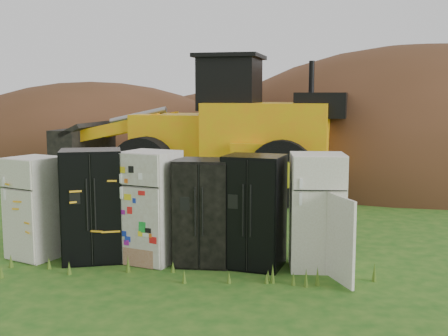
# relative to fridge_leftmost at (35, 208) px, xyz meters

# --- Properties ---
(ground) EXTENTS (120.00, 120.00, 0.00)m
(ground) POSITION_rel_fridge_leftmost_xyz_m (2.54, -0.02, -0.88)
(ground) COLOR #1D5015
(ground) RESTS_ON ground
(fridge_leftmost) EXTENTS (1.01, 0.99, 1.76)m
(fridge_leftmost) POSITION_rel_fridge_leftmost_xyz_m (0.00, 0.00, 0.00)
(fridge_leftmost) COLOR white
(fridge_leftmost) RESTS_ON ground
(fridge_black_side) EXTENTS (1.19, 1.06, 1.91)m
(fridge_black_side) POSITION_rel_fridge_leftmost_xyz_m (1.04, -0.05, 0.07)
(fridge_black_side) COLOR black
(fridge_black_side) RESTS_ON ground
(fridge_sticker) EXTENTS (1.04, 1.00, 1.89)m
(fridge_sticker) POSITION_rel_fridge_leftmost_xyz_m (2.05, 0.01, 0.06)
(fridge_sticker) COLOR silver
(fridge_sticker) RESTS_ON ground
(fridge_dark_mid) EXTENTS (0.91, 0.75, 1.77)m
(fridge_dark_mid) POSITION_rel_fridge_leftmost_xyz_m (2.94, -0.03, 0.00)
(fridge_dark_mid) COLOR black
(fridge_dark_mid) RESTS_ON ground
(fridge_black_right) EXTENTS (1.07, 0.95, 1.85)m
(fridge_black_right) POSITION_rel_fridge_leftmost_xyz_m (3.81, -0.06, 0.04)
(fridge_black_right) COLOR black
(fridge_black_right) RESTS_ON ground
(fridge_open_door) EXTENTS (0.91, 0.84, 1.89)m
(fridge_open_door) POSITION_rel_fridge_leftmost_xyz_m (4.82, -0.03, 0.06)
(fridge_open_door) COLOR white
(fridge_open_door) RESTS_ON ground
(wheel_loader) EXTENTS (8.41, 4.16, 3.92)m
(wheel_loader) POSITION_rel_fridge_leftmost_xyz_m (1.69, 6.61, 1.08)
(wheel_loader) COLOR orange
(wheel_loader) RESTS_ON ground
(dirt_mound_right) EXTENTS (17.09, 12.53, 9.10)m
(dirt_mound_right) POSITION_rel_fridge_leftmost_xyz_m (9.15, 11.23, -0.88)
(dirt_mound_right) COLOR #402714
(dirt_mound_right) RESTS_ON ground
(dirt_mound_left) EXTENTS (13.89, 10.42, 6.73)m
(dirt_mound_left) POSITION_rel_fridge_leftmost_xyz_m (-4.09, 13.93, -0.88)
(dirt_mound_left) COLOR #402714
(dirt_mound_left) RESTS_ON ground
(dirt_mound_back) EXTENTS (15.62, 10.41, 6.23)m
(dirt_mound_back) POSITION_rel_fridge_leftmost_xyz_m (2.72, 17.85, -0.88)
(dirt_mound_back) COLOR #402714
(dirt_mound_back) RESTS_ON ground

